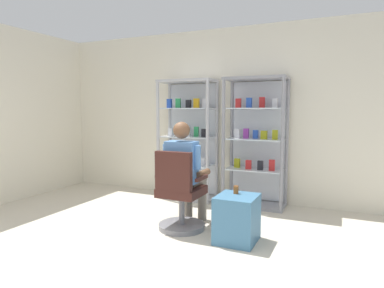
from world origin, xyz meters
The scene contains 8 objects.
ground_plane centered at (0.00, 0.00, 0.00)m, with size 7.20×7.20×0.00m, color beige.
back_wall centered at (0.00, 3.00, 1.35)m, with size 6.00×0.10×2.70m, color silver.
display_cabinet_left centered at (-0.55, 2.76, 0.97)m, with size 0.90×0.45×1.90m.
display_cabinet_right centered at (0.55, 2.76, 0.96)m, with size 0.90×0.45×1.90m.
office_chair centered at (0.00, 1.32, 0.39)m, with size 0.56×0.56×0.96m.
seated_shopkeeper centered at (0.00, 1.48, 0.71)m, with size 0.49×0.57×1.29m.
storage_crate centered at (0.72, 1.26, 0.25)m, with size 0.42×0.45×0.51m, color teal.
tea_glass centered at (0.68, 1.34, 0.55)m, with size 0.06×0.06×0.09m, color brown.
Camera 1 is at (1.76, -2.21, 1.43)m, focal length 31.84 mm.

